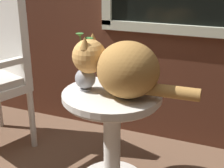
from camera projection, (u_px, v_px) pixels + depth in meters
The scene contains 3 objects.
wicker_side_table at pixel (112, 122), 1.85m from camera, with size 0.56×0.56×0.62m.
cat at pixel (122, 68), 1.68m from camera, with size 0.70×0.32×0.32m.
pewter_vase_with_ivy at pixel (85, 74), 1.78m from camera, with size 0.12×0.12×0.33m.
Camera 1 is at (0.85, -1.40, 1.29)m, focal length 50.86 mm.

